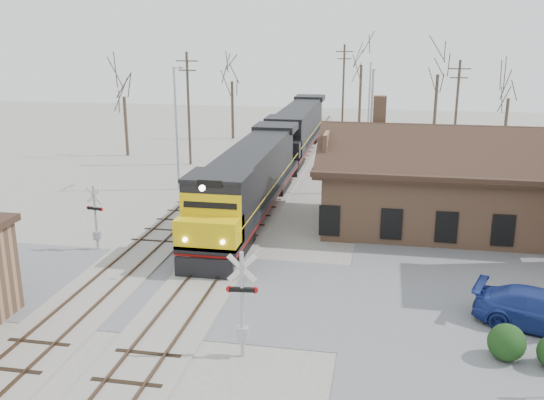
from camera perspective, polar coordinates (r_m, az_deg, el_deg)
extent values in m
plane|color=#A39E93|center=(29.04, -7.15, -8.50)|extent=(140.00, 140.00, 0.00)
cube|color=#5A5A5F|center=(29.04, -7.15, -8.47)|extent=(60.00, 9.00, 0.03)
cube|color=#A39E93|center=(42.69, -1.11, -0.30)|extent=(3.40, 90.00, 0.12)
cube|color=#473323|center=(42.80, -2.05, -0.11)|extent=(0.08, 90.00, 0.14)
cube|color=#473323|center=(42.52, -0.16, -0.21)|extent=(0.08, 90.00, 0.14)
cube|color=#A39E93|center=(43.79, -6.88, 0.00)|extent=(3.40, 90.00, 0.12)
cube|color=#473323|center=(43.97, -7.78, 0.18)|extent=(0.08, 90.00, 0.14)
cube|color=#473323|center=(43.55, -5.99, 0.09)|extent=(0.08, 90.00, 0.14)
cube|color=#94694C|center=(38.63, 15.66, 0.36)|extent=(14.00, 8.00, 4.00)
cube|color=black|center=(38.15, 15.89, 3.40)|extent=(15.20, 9.20, 0.30)
cube|color=black|center=(35.70, 16.31, 4.19)|extent=(15.00, 4.71, 2.66)
cube|color=black|center=(40.21, 15.72, 5.48)|extent=(15.00, 4.71, 2.66)
cube|color=#94694C|center=(39.00, 10.09, 8.05)|extent=(0.80, 0.80, 2.20)
cube|color=black|center=(33.41, -4.52, -4.05)|extent=(2.64, 4.22, 1.06)
cube|color=black|center=(46.22, -0.14, 1.62)|extent=(2.64, 4.22, 1.06)
cube|color=black|center=(39.50, -1.99, 0.42)|extent=(3.17, 21.11, 0.37)
cube|color=maroon|center=(39.57, -1.99, 0.09)|extent=(3.19, 21.11, 0.13)
cube|color=black|center=(40.36, -1.61, 3.15)|extent=(2.74, 15.30, 2.95)
cube|color=black|center=(31.77, -5.06, -0.40)|extent=(3.17, 2.95, 2.95)
cube|color=#DEB80B|center=(30.40, -5.92, -2.95)|extent=(3.17, 1.90, 1.48)
cube|color=black|center=(30.01, -6.40, -6.45)|extent=(2.95, 0.25, 1.06)
cylinder|color=#FFF2CC|center=(28.80, -6.60, 1.12)|extent=(0.30, 0.10, 0.30)
cube|color=black|center=(53.79, 1.42, 3.64)|extent=(2.64, 4.22, 1.06)
cube|color=black|center=(67.13, 3.30, 6.06)|extent=(2.64, 4.22, 1.06)
cube|color=black|center=(60.28, 2.48, 5.77)|extent=(3.17, 21.11, 0.37)
cube|color=maroon|center=(60.32, 2.47, 5.55)|extent=(3.19, 21.11, 0.13)
cube|color=black|center=(61.31, 2.67, 7.49)|extent=(2.74, 15.30, 2.95)
cube|color=black|center=(52.40, 1.27, 6.08)|extent=(3.17, 2.95, 2.95)
cube|color=black|center=(50.82, 0.94, 4.75)|extent=(3.17, 1.90, 1.48)
cube|color=black|center=(50.13, 0.73, 2.75)|extent=(2.95, 0.25, 1.06)
cylinder|color=#A5A8AD|center=(22.62, -2.82, -9.87)|extent=(0.15, 0.15, 4.19)
cube|color=silver|center=(22.03, -2.87, -6.43)|extent=(1.10, 0.14, 1.10)
cube|color=silver|center=(22.03, -2.87, -6.43)|extent=(1.10, 0.14, 1.10)
cube|color=black|center=(22.36, -2.84, -8.42)|extent=(0.95, 0.24, 0.16)
cylinder|color=#B20C0C|center=(22.42, -4.04, -8.36)|extent=(0.26, 0.10, 0.25)
cylinder|color=#B20C0C|center=(22.30, -1.62, -8.47)|extent=(0.26, 0.10, 0.25)
cube|color=#A5A8AD|center=(23.14, -2.78, -12.44)|extent=(0.42, 0.31, 0.52)
cylinder|color=#A5A8AD|center=(34.77, -16.27, -1.65)|extent=(0.13, 0.13, 3.69)
cube|color=silver|center=(34.42, -16.43, 0.41)|extent=(0.96, 0.21, 0.97)
cube|color=silver|center=(34.42, -16.43, 0.41)|extent=(0.96, 0.21, 0.97)
cube|color=black|center=(34.61, -16.34, -0.77)|extent=(0.84, 0.29, 0.14)
cylinder|color=#B20C0C|center=(34.37, -15.78, -0.85)|extent=(0.23, 0.12, 0.22)
cylinder|color=#B20C0C|center=(34.86, -16.89, -0.70)|extent=(0.23, 0.12, 0.22)
cube|color=#A5A8AD|center=(35.08, -16.14, -3.23)|extent=(0.37, 0.28, 0.46)
imported|color=navy|center=(27.41, 24.23, -9.55)|extent=(5.95, 3.92, 1.60)
sphere|color=black|center=(24.63, 21.22, -12.39)|extent=(1.40, 1.40, 1.40)
cylinder|color=#A5A8AD|center=(46.21, -8.99, 6.56)|extent=(0.18, 0.18, 9.26)
cylinder|color=#A5A8AD|center=(46.57, -8.86, 12.25)|extent=(0.12, 1.80, 0.12)
cube|color=#A5A8AD|center=(47.33, -8.53, 12.19)|extent=(0.25, 0.50, 0.12)
cylinder|color=#A5A8AD|center=(45.20, 9.27, 6.28)|extent=(0.18, 0.18, 9.17)
cylinder|color=#A5A8AD|center=(45.60, 9.55, 12.03)|extent=(0.12, 1.80, 0.12)
cube|color=#A5A8AD|center=(46.40, 9.57, 11.96)|extent=(0.25, 0.50, 0.12)
cylinder|color=#A5A8AD|center=(60.42, 9.11, 8.49)|extent=(0.18, 0.18, 8.85)
cylinder|color=#A5A8AD|center=(60.94, 9.31, 12.63)|extent=(0.12, 1.80, 0.12)
cube|color=#A5A8AD|center=(61.75, 9.33, 12.57)|extent=(0.25, 0.50, 0.12)
cylinder|color=#382D23|center=(54.98, -7.85, 8.45)|extent=(0.24, 0.24, 10.02)
cube|color=#382D23|center=(54.61, -8.02, 12.84)|extent=(2.00, 0.10, 0.10)
cube|color=#382D23|center=(54.65, -7.99, 12.00)|extent=(1.60, 0.10, 0.10)
cylinder|color=#382D23|center=(71.11, 6.72, 10.22)|extent=(0.24, 0.24, 10.26)
cube|color=#382D23|center=(70.83, 6.84, 13.71)|extent=(2.00, 0.10, 0.10)
cube|color=#382D23|center=(70.86, 6.81, 13.06)|extent=(1.60, 0.10, 0.10)
cylinder|color=#382D23|center=(58.70, 16.94, 8.00)|extent=(0.24, 0.24, 9.25)
cube|color=#382D23|center=(58.35, 17.25, 11.71)|extent=(2.00, 0.10, 0.10)
cube|color=#382D23|center=(58.40, 17.18, 10.93)|extent=(1.60, 0.10, 0.10)
cylinder|color=#382D23|center=(60.48, -13.58, 6.75)|extent=(0.32, 0.32, 5.71)
cylinder|color=#382D23|center=(68.34, -3.74, 8.43)|extent=(0.32, 0.32, 6.37)
cylinder|color=#382D23|center=(74.13, 8.29, 9.45)|extent=(0.32, 0.32, 7.85)
cylinder|color=#382D23|center=(65.15, 15.10, 8.06)|extent=(0.32, 0.32, 7.48)
cylinder|color=#382D23|center=(64.66, 21.12, 6.55)|extent=(0.32, 0.32, 5.37)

